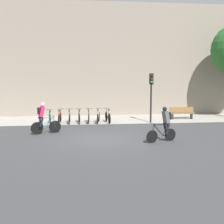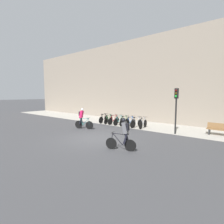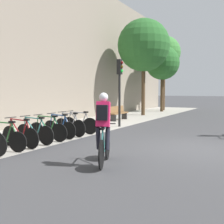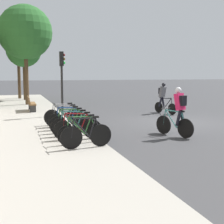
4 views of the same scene
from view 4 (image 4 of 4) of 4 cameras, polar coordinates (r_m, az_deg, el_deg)
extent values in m
plane|color=#3D3D3F|center=(15.10, 11.62, -1.76)|extent=(200.00, 200.00, 0.00)
cube|color=#A39E93|center=(13.22, -14.90, -3.07)|extent=(44.00, 4.50, 0.01)
cylinder|color=black|center=(11.93, 9.40, -2.31)|extent=(0.67, 0.29, 0.70)
cylinder|color=black|center=(11.28, 13.29, -2.94)|extent=(0.67, 0.29, 0.70)
cylinder|color=teal|center=(11.66, 10.70, -1.15)|extent=(0.54, 0.24, 0.62)
cylinder|color=teal|center=(11.42, 12.15, -1.43)|extent=(0.26, 0.13, 0.58)
cylinder|color=teal|center=(11.55, 11.16, 0.18)|extent=(0.72, 0.31, 0.07)
cylinder|color=teal|center=(11.41, 12.48, -2.85)|extent=(0.40, 0.18, 0.05)
cylinder|color=teal|center=(11.30, 12.96, -1.50)|extent=(0.21, 0.11, 0.56)
cylinder|color=teal|center=(11.86, 9.57, -0.95)|extent=(0.12, 0.08, 0.59)
cylinder|color=black|center=(11.79, 9.75, 0.62)|extent=(0.19, 0.44, 0.03)
cube|color=black|center=(11.31, 12.64, 0.13)|extent=(0.22, 0.15, 0.06)
cube|color=#EA1E56|center=(11.34, 12.29, 1.83)|extent=(0.41, 0.41, 0.63)
sphere|color=silver|center=(11.36, 12.03, 3.92)|extent=(0.28, 0.28, 0.22)
cylinder|color=black|center=(11.46, 12.75, -1.03)|extent=(0.30, 0.20, 0.56)
cylinder|color=black|center=(11.29, 12.06, -1.13)|extent=(0.26, 0.19, 0.56)
cube|color=black|center=(11.25, 12.85, 2.03)|extent=(0.22, 0.29, 0.36)
cylinder|color=black|center=(17.67, 10.96, 0.54)|extent=(0.61, 0.23, 0.63)
cylinder|color=black|center=(18.43, 8.52, 0.85)|extent=(0.61, 0.23, 0.63)
cylinder|color=black|center=(17.90, 10.13, 1.55)|extent=(0.57, 0.22, 0.62)
cylinder|color=black|center=(18.18, 9.22, 1.60)|extent=(0.27, 0.12, 0.58)
cylinder|color=black|center=(17.96, 9.87, 2.47)|extent=(0.77, 0.29, 0.07)
cylinder|color=black|center=(18.28, 8.99, 0.76)|extent=(0.42, 0.16, 0.05)
cylinder|color=black|center=(18.33, 8.75, 1.68)|extent=(0.22, 0.10, 0.56)
cylinder|color=black|center=(17.67, 10.88, 1.49)|extent=(0.13, 0.07, 0.59)
cylinder|color=black|center=(17.68, 10.80, 2.56)|extent=(0.17, 0.45, 0.03)
cube|color=black|center=(18.24, 8.98, 2.64)|extent=(0.21, 0.14, 0.06)
cube|color=#5B5B60|center=(18.14, 9.22, 3.66)|extent=(0.40, 0.40, 0.63)
sphere|color=black|center=(18.07, 9.43, 4.94)|extent=(0.28, 0.28, 0.22)
cylinder|color=black|center=(18.14, 8.83, 1.84)|extent=(0.30, 0.19, 0.56)
cylinder|color=black|center=(18.30, 9.32, 1.88)|extent=(0.26, 0.18, 0.56)
cube|color=black|center=(18.24, 8.92, 3.84)|extent=(0.21, 0.29, 0.36)
cylinder|color=black|center=(9.46, -7.45, -4.71)|extent=(0.11, 0.70, 0.70)
cylinder|color=black|center=(9.77, -2.06, -4.28)|extent=(0.11, 0.70, 0.70)
cylinder|color=black|center=(9.50, -5.60, -2.90)|extent=(0.10, 0.53, 0.62)
cylinder|color=black|center=(9.62, -3.60, -2.85)|extent=(0.07, 0.25, 0.58)
cylinder|color=black|center=(9.49, -5.02, -1.17)|extent=(0.12, 0.71, 0.07)
cylinder|color=black|center=(9.70, -3.11, -4.42)|extent=(0.07, 0.38, 0.05)
cylinder|color=black|center=(9.69, -2.54, -2.72)|extent=(0.05, 0.20, 0.56)
cylinder|color=black|center=(9.42, -7.25, -2.96)|extent=(0.05, 0.12, 0.58)
cylinder|color=black|center=(9.38, -7.06, -0.96)|extent=(0.46, 0.08, 0.03)
cube|color=black|center=(9.61, -3.03, -0.91)|extent=(0.10, 0.21, 0.06)
cylinder|color=black|center=(10.07, -8.30, -4.21)|extent=(0.14, 0.63, 0.63)
cylinder|color=black|center=(10.45, -2.87, -3.73)|extent=(0.14, 0.63, 0.63)
cylinder|color=#2D6B33|center=(10.14, -6.43, -2.48)|extent=(0.14, 0.57, 0.62)
cylinder|color=#2D6B33|center=(10.29, -4.42, -2.41)|extent=(0.08, 0.27, 0.58)
cylinder|color=#2D6B33|center=(10.14, -5.85, -0.86)|extent=(0.17, 0.77, 0.07)
cylinder|color=#2D6B33|center=(10.37, -3.93, -3.87)|extent=(0.10, 0.42, 0.05)
cylinder|color=#2D6B33|center=(10.37, -3.36, -2.28)|extent=(0.07, 0.22, 0.56)
cylinder|color=#2D6B33|center=(10.04, -8.11, -2.56)|extent=(0.06, 0.12, 0.59)
cylinder|color=black|center=(10.00, -7.91, -0.68)|extent=(0.46, 0.11, 0.03)
cube|color=black|center=(10.28, -3.85, -0.59)|extent=(0.11, 0.21, 0.06)
cylinder|color=black|center=(10.83, -8.98, -3.33)|extent=(0.07, 0.67, 0.67)
cylinder|color=black|center=(10.98, -3.61, -3.12)|extent=(0.07, 0.67, 0.67)
cylinder|color=maroon|center=(10.82, -7.16, -1.80)|extent=(0.07, 0.57, 0.62)
cylinder|color=maroon|center=(10.88, -5.16, -1.80)|extent=(0.05, 0.27, 0.58)
cylinder|color=maroon|center=(10.80, -6.58, -0.29)|extent=(0.08, 0.77, 0.07)
cylinder|color=maroon|center=(10.94, -4.67, -3.21)|extent=(0.05, 0.41, 0.05)
cylinder|color=maroon|center=(10.91, -4.10, -1.72)|extent=(0.04, 0.22, 0.56)
cylinder|color=maroon|center=(10.78, -8.79, -1.81)|extent=(0.04, 0.12, 0.59)
cylinder|color=black|center=(10.74, -8.60, -0.06)|extent=(0.46, 0.05, 0.03)
cube|color=black|center=(10.85, -4.59, -0.09)|extent=(0.09, 0.20, 0.06)
cylinder|color=black|center=(11.46, -9.48, -2.78)|extent=(0.04, 0.67, 0.67)
cylinder|color=black|center=(11.64, -4.41, -2.56)|extent=(0.04, 0.67, 0.67)
cylinder|color=teal|center=(11.46, -7.76, -1.32)|extent=(0.05, 0.57, 0.62)
cylinder|color=teal|center=(11.53, -5.88, -1.32)|extent=(0.04, 0.27, 0.58)
cylinder|color=teal|center=(11.45, -7.22, 0.11)|extent=(0.05, 0.77, 0.07)
cylinder|color=teal|center=(11.59, -5.41, -2.64)|extent=(0.04, 0.42, 0.05)
cylinder|color=teal|center=(11.57, -4.87, -1.23)|extent=(0.03, 0.22, 0.56)
cylinder|color=teal|center=(11.42, -9.30, -1.34)|extent=(0.04, 0.12, 0.59)
cylinder|color=black|center=(11.38, -9.13, 0.31)|extent=(0.46, 0.03, 0.03)
cube|color=black|center=(11.51, -5.34, 0.30)|extent=(0.08, 0.20, 0.06)
cylinder|color=black|center=(12.08, -9.89, -2.29)|extent=(0.08, 0.67, 0.67)
cylinder|color=black|center=(12.31, -5.17, -2.04)|extent=(0.08, 0.67, 0.67)
cylinder|color=#2D6B33|center=(12.11, -8.29, -0.89)|extent=(0.07, 0.57, 0.62)
cylinder|color=#2D6B33|center=(12.20, -6.54, -0.87)|extent=(0.06, 0.27, 0.58)
cylinder|color=#2D6B33|center=(12.10, -7.79, 0.47)|extent=(0.09, 0.77, 0.07)
cylinder|color=#2D6B33|center=(12.26, -6.10, -2.13)|extent=(0.06, 0.42, 0.05)
cylinder|color=#2D6B33|center=(12.25, -5.60, -0.79)|extent=(0.05, 0.22, 0.56)
cylinder|color=#2D6B33|center=(12.04, -9.73, -0.92)|extent=(0.04, 0.12, 0.59)
cylinder|color=black|center=(12.01, -9.57, 0.65)|extent=(0.46, 0.06, 0.03)
cube|color=black|center=(12.19, -6.04, 0.66)|extent=(0.09, 0.20, 0.06)
cylinder|color=black|center=(12.79, -10.17, -1.76)|extent=(0.08, 0.68, 0.68)
cylinder|color=black|center=(12.89, -5.91, -1.62)|extent=(0.08, 0.68, 0.68)
cylinder|color=#1E478C|center=(12.78, -8.74, -0.47)|extent=(0.07, 0.53, 0.62)
cylinder|color=#1E478C|center=(12.82, -7.16, -0.48)|extent=(0.06, 0.25, 0.58)
cylinder|color=#1E478C|center=(12.76, -8.29, 0.81)|extent=(0.08, 0.71, 0.07)
cylinder|color=#1E478C|center=(12.87, -6.76, -1.69)|extent=(0.06, 0.39, 0.05)
cylinder|color=#1E478C|center=(12.84, -6.31, -0.42)|extent=(0.04, 0.20, 0.56)
cylinder|color=#1E478C|center=(12.75, -10.02, -0.47)|extent=(0.04, 0.11, 0.58)
cylinder|color=black|center=(12.72, -9.88, 1.01)|extent=(0.46, 0.06, 0.03)
cube|color=black|center=(12.79, -6.71, 0.97)|extent=(0.09, 0.20, 0.06)
cylinder|color=black|center=(13.49, -10.68, -1.28)|extent=(0.14, 0.69, 0.70)
cylinder|color=black|center=(13.49, -6.33, -1.20)|extent=(0.14, 0.69, 0.70)
cylinder|color=#99999E|center=(13.45, -9.22, -0.07)|extent=(0.13, 0.56, 0.62)
cylinder|color=#99999E|center=(13.45, -7.61, -0.10)|extent=(0.08, 0.27, 0.58)
cylinder|color=#99999E|center=(13.41, -8.77, 1.15)|extent=(0.16, 0.76, 0.07)
cylinder|color=#99999E|center=(13.49, -7.20, -1.25)|extent=(0.09, 0.41, 0.05)
cylinder|color=#99999E|center=(13.45, -6.74, -0.05)|extent=(0.06, 0.22, 0.56)
cylinder|color=#99999E|center=(13.45, -10.53, -0.05)|extent=(0.05, 0.12, 0.59)
cylinder|color=black|center=(13.41, -10.39, 1.35)|extent=(0.46, 0.10, 0.03)
cube|color=black|center=(13.42, -7.15, 1.28)|extent=(0.11, 0.21, 0.06)
cylinder|color=black|center=(14.01, -10.95, -0.96)|extent=(0.12, 0.70, 0.70)
cylinder|color=black|center=(14.28, -6.96, -0.74)|extent=(0.12, 0.70, 0.70)
cylinder|color=#99999E|center=(14.06, -9.60, 0.25)|extent=(0.10, 0.56, 0.62)
cylinder|color=#99999E|center=(14.16, -8.12, 0.26)|extent=(0.07, 0.26, 0.58)
cylinder|color=#99999E|center=(14.06, -9.18, 1.42)|extent=(0.13, 0.76, 0.07)
cylinder|color=#99999E|center=(14.22, -7.74, -0.82)|extent=(0.08, 0.41, 0.05)
cylinder|color=#99999E|center=(14.22, -7.33, 0.34)|extent=(0.06, 0.22, 0.56)
cylinder|color=#99999E|center=(13.99, -10.81, 0.22)|extent=(0.05, 0.12, 0.59)
cylinder|color=black|center=(13.96, -10.68, 1.58)|extent=(0.46, 0.08, 0.03)
cube|color=black|center=(14.16, -7.70, 1.59)|extent=(0.10, 0.21, 0.06)
cylinder|color=black|center=(17.03, -9.14, 5.08)|extent=(0.12, 0.12, 3.44)
cube|color=black|center=(17.04, -9.23, 9.58)|extent=(0.26, 0.20, 0.76)
sphere|color=#590C0C|center=(17.07, -8.82, 10.28)|extent=(0.15, 0.15, 0.15)
sphere|color=#4C380A|center=(17.06, -8.80, 9.58)|extent=(0.15, 0.15, 0.15)
sphere|color=green|center=(17.05, -8.79, 8.88)|extent=(0.15, 0.15, 0.15)
cube|color=brown|center=(19.74, -14.42, 1.51)|extent=(1.89, 0.40, 0.08)
cube|color=brown|center=(19.71, -14.96, 2.18)|extent=(1.89, 0.12, 0.40)
cube|color=#2D2D2D|center=(19.01, -14.27, 0.63)|extent=(0.08, 0.36, 0.45)
cube|color=#2D2D2D|center=(20.51, -14.52, 1.07)|extent=(0.08, 0.36, 0.45)
cylinder|color=#4C3823|center=(23.89, -15.35, 6.10)|extent=(0.28, 0.28, 3.99)
sphere|color=#286028|center=(24.08, -15.61, 13.89)|extent=(3.92, 3.92, 3.92)
cylinder|color=#4C3823|center=(30.06, -16.64, 6.67)|extent=(0.28, 0.28, 4.50)
sphere|color=#3D7F38|center=(30.23, -16.86, 12.85)|extent=(3.10, 3.10, 3.10)
cylinder|color=#4C3823|center=(28.31, -15.66, 5.56)|extent=(0.28, 0.28, 3.37)
sphere|color=#286028|center=(28.38, -15.84, 10.94)|extent=(3.02, 3.02, 3.02)
camera|label=1|loc=(24.67, 43.66, 7.35)|focal=45.00mm
camera|label=2|loc=(26.44, 18.74, 8.16)|focal=28.00mm
camera|label=3|loc=(9.86, 48.43, 2.12)|focal=45.00mm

